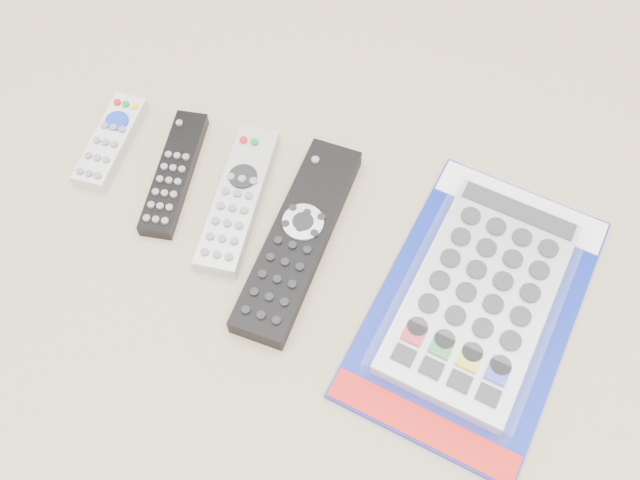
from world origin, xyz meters
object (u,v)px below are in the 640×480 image
(remote_large_black, at_px, (298,238))
(jumbo_remote_packaged, at_px, (481,295))
(remote_small_grey, at_px, (111,141))
(remote_silver_dvd, at_px, (238,199))
(remote_slim_black, at_px, (174,173))

(remote_large_black, relative_size, jumbo_remote_packaged, 0.72)
(remote_small_grey, distance_m, remote_silver_dvd, 0.17)
(remote_silver_dvd, xyz_separation_m, jumbo_remote_packaged, (0.28, -0.04, 0.01))
(remote_small_grey, xyz_separation_m, remote_large_black, (0.25, -0.06, 0.00))
(jumbo_remote_packaged, bearing_deg, remote_silver_dvd, -178.32)
(remote_slim_black, bearing_deg, jumbo_remote_packaged, -15.73)
(remote_small_grey, relative_size, remote_silver_dvd, 0.69)
(remote_small_grey, bearing_deg, jumbo_remote_packaged, -10.86)
(remote_slim_black, height_order, remote_silver_dvd, remote_silver_dvd)
(remote_small_grey, bearing_deg, remote_large_black, -15.33)
(remote_small_grey, bearing_deg, remote_slim_black, -14.22)
(remote_slim_black, distance_m, remote_silver_dvd, 0.08)
(remote_small_grey, xyz_separation_m, remote_silver_dvd, (0.17, -0.03, 0.00))
(remote_large_black, distance_m, jumbo_remote_packaged, 0.20)
(remote_slim_black, relative_size, remote_large_black, 0.68)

